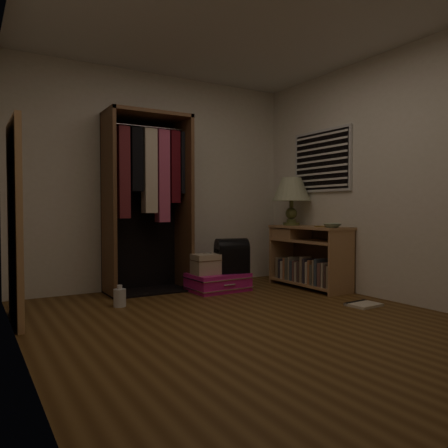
{
  "coord_description": "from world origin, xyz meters",
  "views": [
    {
      "loc": [
        -2.06,
        -3.02,
        0.96
      ],
      "look_at": [
        0.3,
        0.95,
        0.8
      ],
      "focal_mm": 35.0,
      "sensor_mm": 36.0,
      "label": 1
    }
  ],
  "objects": [
    {
      "name": "brass_tray",
      "position": [
        1.54,
        0.75,
        0.76
      ],
      "size": [
        0.29,
        0.29,
        0.01
      ],
      "rotation": [
        0.0,
        0.0,
        -0.34
      ],
      "color": "#AC8B42",
      "rests_on": "console_bookshelf"
    },
    {
      "name": "open_wardrobe",
      "position": [
        -0.22,
        1.77,
        1.22
      ],
      "size": [
        1.02,
        0.5,
        2.05
      ],
      "color": "brown",
      "rests_on": "ground"
    },
    {
      "name": "ceramic_bowl",
      "position": [
        1.49,
        0.57,
        0.77
      ],
      "size": [
        0.24,
        0.24,
        0.05
      ],
      "primitive_type": "imported",
      "rotation": [
        0.0,
        0.0,
        -0.34
      ],
      "color": "#9BB698",
      "rests_on": "console_bookshelf"
    },
    {
      "name": "room_walls",
      "position": [
        0.08,
        0.04,
        1.5
      ],
      "size": [
        3.52,
        4.02,
        2.6
      ],
      "color": "silver",
      "rests_on": "ground"
    },
    {
      "name": "pink_suitcase",
      "position": [
        0.48,
        1.39,
        0.1
      ],
      "size": [
        0.7,
        0.52,
        0.21
      ],
      "rotation": [
        0.0,
        0.0,
        0.04
      ],
      "color": "#CD197F",
      "rests_on": "ground"
    },
    {
      "name": "floor_book",
      "position": [
        1.32,
        -0.03,
        0.01
      ],
      "size": [
        0.32,
        0.27,
        0.03
      ],
      "rotation": [
        0.0,
        0.0,
        0.06
      ],
      "color": "beige",
      "rests_on": "ground"
    },
    {
      "name": "ground",
      "position": [
        0.0,
        0.0,
        0.0
      ],
      "size": [
        4.0,
        4.0,
        0.0
      ],
      "primitive_type": "plane",
      "color": "#583919",
      "rests_on": "ground"
    },
    {
      "name": "train_case",
      "position": [
        0.33,
        1.37,
        0.33
      ],
      "size": [
        0.35,
        0.24,
        0.25
      ],
      "rotation": [
        0.0,
        0.0,
        0.01
      ],
      "color": "#B8A68C",
      "rests_on": "pink_suitcase"
    },
    {
      "name": "white_jug",
      "position": [
        -0.77,
        1.16,
        0.09
      ],
      "size": [
        0.16,
        0.16,
        0.21
      ],
      "rotation": [
        0.0,
        0.0,
        -0.4
      ],
      "color": "silver",
      "rests_on": "ground"
    },
    {
      "name": "table_lamp",
      "position": [
        1.54,
        1.35,
        1.2
      ],
      "size": [
        0.54,
        0.54,
        0.61
      ],
      "rotation": [
        0.0,
        0.0,
        0.11
      ],
      "color": "#495227",
      "rests_on": "console_bookshelf"
    },
    {
      "name": "floor_mirror",
      "position": [
        -1.7,
        1.0,
        0.85
      ],
      "size": [
        0.06,
        0.8,
        1.7
      ],
      "color": "tan",
      "rests_on": "ground"
    },
    {
      "name": "console_bookshelf",
      "position": [
        1.54,
        1.04,
        0.4
      ],
      "size": [
        0.42,
        1.12,
        0.75
      ],
      "color": "#AA7C52",
      "rests_on": "ground"
    },
    {
      "name": "black_bag",
      "position": [
        0.64,
        1.34,
        0.42
      ],
      "size": [
        0.42,
        0.32,
        0.4
      ],
      "rotation": [
        0.0,
        0.0,
        -0.22
      ],
      "color": "black",
      "rests_on": "pink_suitcase"
    }
  ]
}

